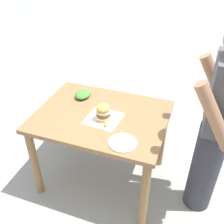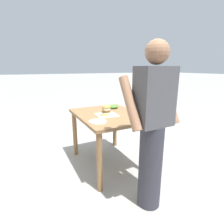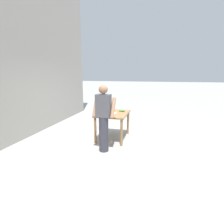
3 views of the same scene
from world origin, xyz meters
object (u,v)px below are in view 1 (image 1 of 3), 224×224
sandwich (103,112)px  pickle_spear (105,124)px  side_salad (83,94)px  side_plate_with_forks (122,143)px  diner_across_table (216,128)px  patio_table (102,126)px

sandwich → pickle_spear: sandwich is taller
sandwich → side_salad: bearing=-131.0°
sandwich → side_salad: sandwich is taller
pickle_spear → side_plate_with_forks: pickle_spear is taller
diner_across_table → side_plate_with_forks: bearing=-64.6°
side_plate_with_forks → diner_across_table: size_ratio=0.13×
pickle_spear → diner_across_table: 0.87m
patio_table → pickle_spear: bearing=33.9°
sandwich → diner_across_table: diner_across_table is taller
sandwich → diner_across_table: 0.90m
side_salad → diner_across_table: diner_across_table is taller
patio_table → side_plate_with_forks: bearing=44.3°
pickle_spear → side_salad: (-0.35, -0.37, 0.01)m
side_plate_with_forks → side_salad: bearing=-132.1°
patio_table → sandwich: sandwich is taller
patio_table → diner_across_table: bearing=90.6°
pickle_spear → side_plate_with_forks: (0.16, 0.20, -0.01)m
sandwich → pickle_spear: (0.07, 0.05, -0.06)m
side_plate_with_forks → diner_across_table: 0.72m
patio_table → side_salad: (-0.22, -0.28, 0.16)m
diner_across_table → side_salad: bearing=-99.6°
patio_table → pickle_spear: (0.13, 0.09, 0.14)m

